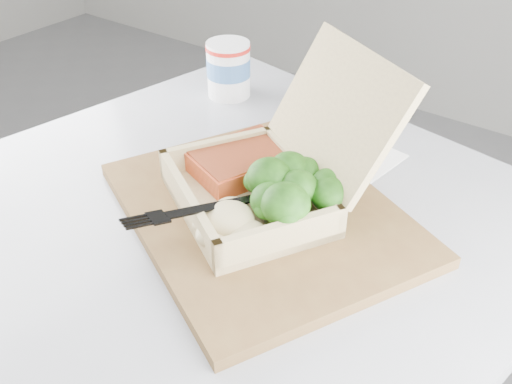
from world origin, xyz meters
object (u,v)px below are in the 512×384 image
Objects in this scene: serving_tray at (261,211)px; paper_cup at (229,68)px; takeout_container at (276,169)px; cafe_table at (226,308)px.

serving_tray is 0.35m from paper_cup.
takeout_container is 0.34m from paper_cup.
paper_cup is (-0.25, 0.25, 0.04)m from serving_tray.
serving_tray is at bearing -71.40° from takeout_container.
takeout_container is (0.05, 0.04, 0.24)m from cafe_table.
takeout_container is at bearing -41.56° from paper_cup.
serving_tray is 3.95× the size of paper_cup.
cafe_table is 0.40m from paper_cup.
paper_cup reaches higher than serving_tray.
paper_cup is at bearing 134.96° from serving_tray.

